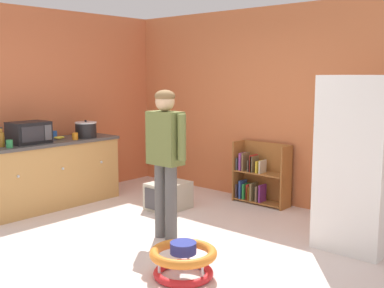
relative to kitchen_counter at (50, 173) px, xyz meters
name	(u,v)px	position (x,y,z in m)	size (l,w,h in m)	color
ground_plane	(157,246)	(2.20, -0.12, -0.45)	(12.00, 12.00, 0.00)	silver
back_wall	(278,106)	(2.20, 2.21, 0.90)	(5.20, 0.06, 2.70)	#CC7042
left_side_wall	(72,104)	(-0.43, 0.68, 0.90)	(0.06, 2.99, 2.70)	#D16C41
kitchen_counter	(50,173)	(0.00, 0.00, 0.00)	(0.65, 1.92, 0.90)	tan
refrigerator	(359,163)	(3.75, 1.26, 0.44)	(0.73, 0.68, 1.78)	white
bookshelf	(259,177)	(2.05, 2.02, -0.09)	(0.80, 0.28, 0.85)	#A36530
standing_person	(165,150)	(2.09, 0.12, 0.53)	(0.57, 0.22, 1.63)	#575654
baby_walker	(183,260)	(2.91, -0.49, -0.29)	(0.60, 0.60, 0.32)	red
pet_carrier	(168,196)	(1.31, 0.96, -0.27)	(0.42, 0.55, 0.36)	#BDB9A5
microwave	(29,133)	(0.02, -0.29, 0.59)	(0.37, 0.48, 0.28)	black
crock_pot	(86,130)	(0.10, 0.54, 0.56)	(0.30, 0.30, 0.25)	black
banana_bunch	(60,138)	(0.02, 0.16, 0.48)	(0.12, 0.16, 0.04)	yellow
amber_bottle	(2,139)	(0.05, -0.68, 0.55)	(0.07, 0.07, 0.25)	#9E661E
orange_cup	(75,136)	(0.18, 0.30, 0.50)	(0.08, 0.08, 0.10)	orange
blue_cup	(54,134)	(-0.21, 0.22, 0.50)	(0.08, 0.08, 0.10)	blue
green_cup	(9,144)	(0.18, -0.65, 0.50)	(0.08, 0.08, 0.10)	green
teal_cup	(91,131)	(-0.12, 0.78, 0.50)	(0.08, 0.08, 0.10)	teal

